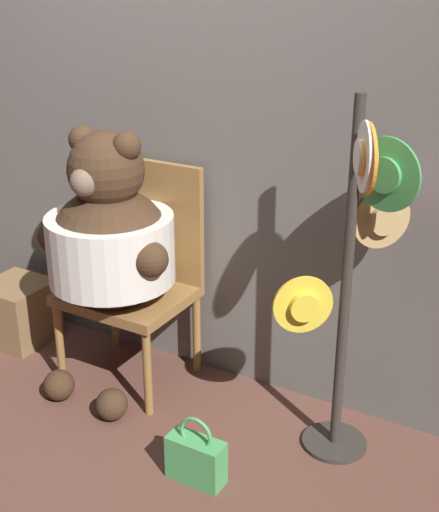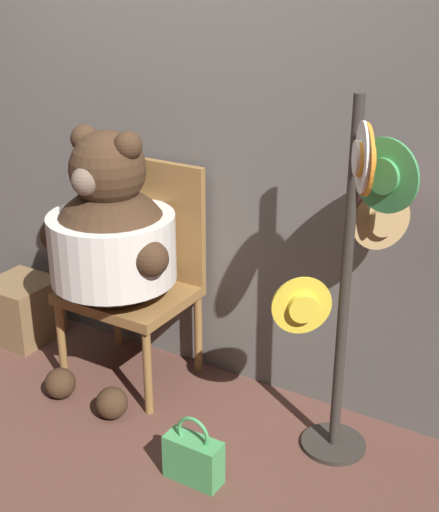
{
  "view_description": "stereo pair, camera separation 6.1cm",
  "coord_description": "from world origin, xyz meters",
  "px_view_note": "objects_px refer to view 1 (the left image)",
  "views": [
    {
      "loc": [
        1.78,
        -2.18,
        1.97
      ],
      "look_at": [
        0.38,
        0.25,
        0.79
      ],
      "focal_mm": 50.0,
      "sensor_mm": 36.0,
      "label": 1
    },
    {
      "loc": [
        1.83,
        -2.14,
        1.97
      ],
      "look_at": [
        0.38,
        0.25,
        0.79
      ],
      "focal_mm": 50.0,
      "sensor_mm": 36.0,
      "label": 2
    }
  ],
  "objects_px": {
    "teddy_bear": "(110,241)",
    "hat_display_rack": "(357,249)",
    "handbag_on_ground": "(196,458)",
    "chair": "(137,267)"
  },
  "relations": [
    {
      "from": "teddy_bear",
      "to": "hat_display_rack",
      "type": "distance_m",
      "value": 1.17
    },
    {
      "from": "chair",
      "to": "handbag_on_ground",
      "type": "relative_size",
      "value": 3.58
    },
    {
      "from": "chair",
      "to": "handbag_on_ground",
      "type": "xyz_separation_m",
      "value": [
        0.7,
        -0.59,
        -0.46
      ]
    },
    {
      "from": "chair",
      "to": "handbag_on_ground",
      "type": "distance_m",
      "value": 1.02
    },
    {
      "from": "hat_display_rack",
      "to": "teddy_bear",
      "type": "bearing_deg",
      "value": -176.5
    },
    {
      "from": "chair",
      "to": "teddy_bear",
      "type": "height_order",
      "value": "teddy_bear"
    },
    {
      "from": "hat_display_rack",
      "to": "handbag_on_ground",
      "type": "height_order",
      "value": "hat_display_rack"
    },
    {
      "from": "chair",
      "to": "teddy_bear",
      "type": "xyz_separation_m",
      "value": [
        -0.02,
        -0.18,
        0.19
      ]
    },
    {
      "from": "teddy_bear",
      "to": "handbag_on_ground",
      "type": "relative_size",
      "value": 4.28
    },
    {
      "from": "teddy_bear",
      "to": "handbag_on_ground",
      "type": "distance_m",
      "value": 1.05
    }
  ]
}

